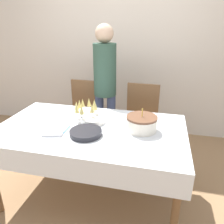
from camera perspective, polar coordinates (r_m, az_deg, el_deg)
ground_plane at (r=2.44m, az=-4.99°, el=-20.32°), size 12.00×12.00×0.00m
wall_back at (r=3.38m, az=3.05°, el=17.21°), size 8.00×0.05×2.70m
dining_table at (r=2.05m, az=-5.60°, el=-6.59°), size 1.71×0.98×0.76m
dining_chair_far_left at (r=2.91m, az=-7.43°, el=-0.58°), size 0.44×0.44×0.96m
dining_chair_far_right at (r=2.75m, az=7.49°, el=-1.98°), size 0.44×0.44×0.96m
birthday_cake at (r=1.94m, az=7.74°, el=-2.93°), size 0.27×0.27×0.21m
champagne_tray at (r=2.16m, az=-6.93°, el=0.69°), size 0.31×0.31×0.18m
plate_stack_main at (r=1.87m, az=-6.87°, el=-5.36°), size 0.28×0.28×0.04m
plate_stack_dessert at (r=2.09m, az=-4.72°, el=-2.13°), size 0.21×0.21×0.05m
cake_knife at (r=1.79m, az=10.34°, el=-7.72°), size 0.30×0.06×0.00m
fork_pile at (r=1.92m, az=-15.33°, el=-5.67°), size 0.18×0.10×0.02m
napkin_pile at (r=2.02m, az=-13.63°, el=-4.23°), size 0.15×0.15×0.01m
person_standing at (r=2.74m, az=-1.84°, el=8.43°), size 0.28×0.28×1.64m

